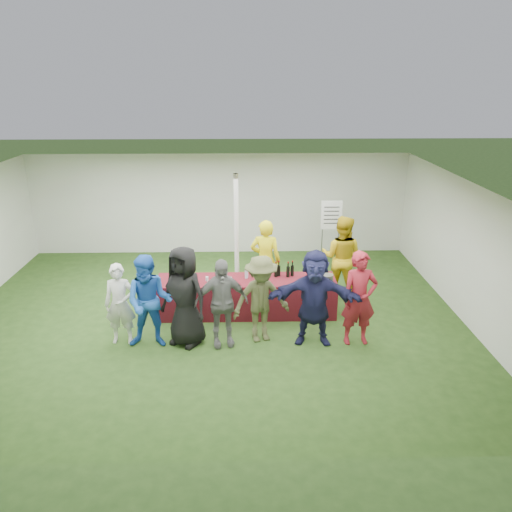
{
  "coord_description": "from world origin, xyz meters",
  "views": [
    {
      "loc": [
        0.66,
        -9.06,
        4.61
      ],
      "look_at": [
        0.89,
        0.18,
        1.25
      ],
      "focal_mm": 35.0,
      "sensor_mm": 36.0,
      "label": 1
    }
  ],
  "objects_px": {
    "serving_table": "(246,296)",
    "customer_3": "(221,303)",
    "customer_4": "(261,299)",
    "staff_back": "(341,257)",
    "staff_pourer": "(265,260)",
    "customer_5": "(314,298)",
    "dump_bucket": "(327,279)",
    "customer_0": "(120,304)",
    "wine_list_sign": "(331,220)",
    "customer_2": "(185,296)",
    "customer_6": "(359,299)",
    "customer_1": "(149,302)"
  },
  "relations": [
    {
      "from": "customer_5",
      "to": "serving_table",
      "type": "bearing_deg",
      "value": 140.7
    },
    {
      "from": "staff_pourer",
      "to": "customer_5",
      "type": "xyz_separation_m",
      "value": [
        0.79,
        -1.9,
        -0.01
      ]
    },
    {
      "from": "customer_2",
      "to": "customer_5",
      "type": "bearing_deg",
      "value": 28.75
    },
    {
      "from": "wine_list_sign",
      "to": "customer_2",
      "type": "relative_size",
      "value": 0.98
    },
    {
      "from": "dump_bucket",
      "to": "customer_5",
      "type": "bearing_deg",
      "value": -111.47
    },
    {
      "from": "customer_4",
      "to": "customer_3",
      "type": "bearing_deg",
      "value": 174.72
    },
    {
      "from": "staff_back",
      "to": "customer_4",
      "type": "distance_m",
      "value": 2.62
    },
    {
      "from": "customer_0",
      "to": "customer_5",
      "type": "height_order",
      "value": "customer_5"
    },
    {
      "from": "dump_bucket",
      "to": "customer_0",
      "type": "distance_m",
      "value": 3.96
    },
    {
      "from": "serving_table",
      "to": "customer_5",
      "type": "xyz_separation_m",
      "value": [
        1.21,
        -1.2,
        0.51
      ]
    },
    {
      "from": "dump_bucket",
      "to": "customer_6",
      "type": "height_order",
      "value": "customer_6"
    },
    {
      "from": "dump_bucket",
      "to": "customer_6",
      "type": "xyz_separation_m",
      "value": [
        0.42,
        -1.01,
        0.03
      ]
    },
    {
      "from": "wine_list_sign",
      "to": "customer_1",
      "type": "relative_size",
      "value": 1.05
    },
    {
      "from": "customer_0",
      "to": "customer_1",
      "type": "height_order",
      "value": "customer_1"
    },
    {
      "from": "staff_back",
      "to": "customer_5",
      "type": "height_order",
      "value": "staff_back"
    },
    {
      "from": "customer_5",
      "to": "customer_4",
      "type": "bearing_deg",
      "value": 179.17
    },
    {
      "from": "serving_table",
      "to": "customer_4",
      "type": "xyz_separation_m",
      "value": [
        0.26,
        -1.09,
        0.44
      ]
    },
    {
      "from": "customer_0",
      "to": "customer_5",
      "type": "distance_m",
      "value": 3.48
    },
    {
      "from": "customer_4",
      "to": "serving_table",
      "type": "bearing_deg",
      "value": 86.69
    },
    {
      "from": "staff_back",
      "to": "customer_4",
      "type": "relative_size",
      "value": 1.12
    },
    {
      "from": "dump_bucket",
      "to": "customer_6",
      "type": "distance_m",
      "value": 1.09
    },
    {
      "from": "staff_pourer",
      "to": "dump_bucket",
      "type": "bearing_deg",
      "value": 151.29
    },
    {
      "from": "staff_back",
      "to": "customer_3",
      "type": "bearing_deg",
      "value": 61.96
    },
    {
      "from": "staff_pourer",
      "to": "customer_3",
      "type": "xyz_separation_m",
      "value": [
        -0.86,
        -1.95,
        -0.07
      ]
    },
    {
      "from": "customer_0",
      "to": "customer_6",
      "type": "bearing_deg",
      "value": -2.77
    },
    {
      "from": "staff_pourer",
      "to": "customer_2",
      "type": "relative_size",
      "value": 0.97
    },
    {
      "from": "customer_4",
      "to": "dump_bucket",
      "type": "bearing_deg",
      "value": 16.43
    },
    {
      "from": "staff_pourer",
      "to": "customer_3",
      "type": "relative_size",
      "value": 1.09
    },
    {
      "from": "customer_0",
      "to": "customer_3",
      "type": "bearing_deg",
      "value": -5.44
    },
    {
      "from": "customer_5",
      "to": "wine_list_sign",
      "type": "bearing_deg",
      "value": 81.5
    },
    {
      "from": "wine_list_sign",
      "to": "customer_0",
      "type": "bearing_deg",
      "value": -142.03
    },
    {
      "from": "staff_back",
      "to": "customer_4",
      "type": "height_order",
      "value": "staff_back"
    },
    {
      "from": "serving_table",
      "to": "wine_list_sign",
      "type": "height_order",
      "value": "wine_list_sign"
    },
    {
      "from": "dump_bucket",
      "to": "customer_1",
      "type": "bearing_deg",
      "value": -162.64
    },
    {
      "from": "customer_6",
      "to": "customer_2",
      "type": "bearing_deg",
      "value": 174.04
    },
    {
      "from": "staff_back",
      "to": "customer_2",
      "type": "distance_m",
      "value": 3.73
    },
    {
      "from": "dump_bucket",
      "to": "customer_6",
      "type": "bearing_deg",
      "value": -67.57
    },
    {
      "from": "customer_0",
      "to": "customer_2",
      "type": "distance_m",
      "value": 1.18
    },
    {
      "from": "serving_table",
      "to": "customer_6",
      "type": "distance_m",
      "value": 2.4
    },
    {
      "from": "customer_1",
      "to": "staff_back",
      "type": "bearing_deg",
      "value": 30.41
    },
    {
      "from": "customer_1",
      "to": "customer_0",
      "type": "bearing_deg",
      "value": 166.47
    },
    {
      "from": "customer_2",
      "to": "customer_5",
      "type": "relative_size",
      "value": 1.04
    },
    {
      "from": "serving_table",
      "to": "staff_pourer",
      "type": "bearing_deg",
      "value": 59.46
    },
    {
      "from": "customer_2",
      "to": "serving_table",
      "type": "bearing_deg",
      "value": 76.21
    },
    {
      "from": "customer_0",
      "to": "customer_3",
      "type": "xyz_separation_m",
      "value": [
        1.82,
        -0.14,
        0.07
      ]
    },
    {
      "from": "customer_0",
      "to": "customer_4",
      "type": "bearing_deg",
      "value": -0.94
    },
    {
      "from": "staff_back",
      "to": "customer_6",
      "type": "xyz_separation_m",
      "value": [
        -0.06,
        -2.04,
        -0.04
      ]
    },
    {
      "from": "customer_0",
      "to": "customer_1",
      "type": "distance_m",
      "value": 0.59
    },
    {
      "from": "serving_table",
      "to": "customer_3",
      "type": "xyz_separation_m",
      "value": [
        -0.44,
        -1.24,
        0.45
      ]
    },
    {
      "from": "customer_2",
      "to": "customer_3",
      "type": "xyz_separation_m",
      "value": [
        0.65,
        -0.07,
        -0.1
      ]
    }
  ]
}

